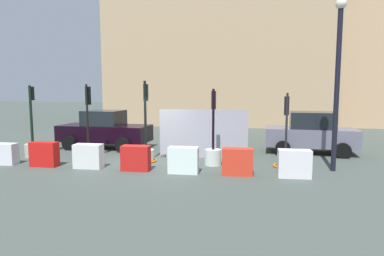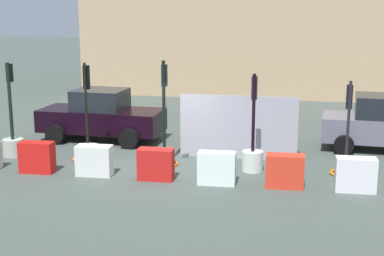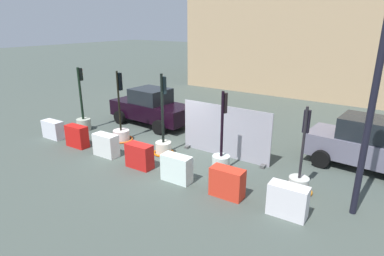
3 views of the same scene
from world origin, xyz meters
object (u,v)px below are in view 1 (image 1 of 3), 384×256
Objects in this scene: traffic_light_1 at (89,148)px; street_lamp_post at (338,72)px; traffic_light_2 at (146,149)px; car_grey_saloon at (311,133)px; construction_barrier_5 at (237,162)px; construction_barrier_6 at (294,164)px; construction_barrier_3 at (136,158)px; construction_barrier_0 at (3,154)px; construction_barrier_1 at (44,154)px; car_black_sedan at (105,130)px; traffic_light_3 at (213,150)px; construction_barrier_4 at (183,160)px; construction_barrier_2 at (88,156)px; traffic_light_4 at (285,156)px; traffic_light_0 at (33,143)px.

street_lamp_post reaches higher than traffic_light_1.
traffic_light_2 is 0.80× the size of car_grey_saloon.
construction_barrier_6 reaches higher than construction_barrier_5.
construction_barrier_3 is 7.98m from car_grey_saloon.
construction_barrier_0 is at bearing 179.37° from construction_barrier_3.
street_lamp_post reaches higher than construction_barrier_1.
construction_barrier_5 is (7.05, -0.01, -0.00)m from construction_barrier_1.
construction_barrier_0 is 0.18× the size of street_lamp_post.
car_black_sedan is (-0.45, 2.52, 0.45)m from traffic_light_1.
street_lamp_post reaches higher than car_black_sedan.
traffic_light_3 is 2.87× the size of construction_barrier_1.
car_grey_saloon reaches higher than construction_barrier_4.
construction_barrier_2 is 9.50m from car_grey_saloon.
construction_barrier_0 is 1.02× the size of construction_barrier_2.
construction_barrier_2 is 1.81m from construction_barrier_3.
traffic_light_3 is 1.05× the size of traffic_light_4.
construction_barrier_5 is at bearing -22.02° from traffic_light_2.
traffic_light_0 reaches higher than car_grey_saloon.
construction_barrier_1 is at bearing 179.71° from construction_barrier_3.
traffic_light_2 is at bearing 177.24° from traffic_light_3.
construction_barrier_5 is at bearing 0.09° from construction_barrier_3.
construction_barrier_1 is 1.00× the size of construction_barrier_3.
construction_barrier_6 is 0.26× the size of car_grey_saloon.
construction_barrier_5 is at bearing -160.27° from street_lamp_post.
traffic_light_2 reaches higher than construction_barrier_2.
traffic_light_0 is 5.35m from construction_barrier_3.
traffic_light_0 is at bearing -129.08° from car_black_sedan.
construction_barrier_6 is at bearing -0.22° from construction_barrier_2.
traffic_light_1 is 2.99× the size of construction_barrier_5.
construction_barrier_3 is at bearing -170.16° from street_lamp_post.
street_lamp_post reaches higher than construction_barrier_5.
construction_barrier_6 is at bearing -141.50° from street_lamp_post.
street_lamp_post is (10.32, 1.16, 2.95)m from construction_barrier_1.
traffic_light_2 reaches higher than car_black_sedan.
car_grey_saloon is 0.68× the size of street_lamp_post.
traffic_light_1 is at bearing 158.82° from construction_barrier_4.
construction_barrier_0 is at bearing 179.87° from construction_barrier_2.
traffic_light_2 reaches higher than car_grey_saloon.
street_lamp_post is at bearing 6.41° from construction_barrier_1.
traffic_light_1 is 2.90× the size of construction_barrier_6.
traffic_light_1 reaches higher than construction_barrier_5.
construction_barrier_4 is (-3.48, -1.54, 0.04)m from traffic_light_4.
construction_barrier_1 reaches higher than construction_barrier_4.
street_lamp_post is (11.90, -0.39, 2.81)m from traffic_light_0.
traffic_light_3 is 0.64× the size of car_black_sedan.
construction_barrier_4 is 1.81m from construction_barrier_5.
car_black_sedan is at bearing 100.13° from traffic_light_1.
traffic_light_2 is at bearing 177.52° from street_lamp_post.
construction_barrier_6 is (3.62, 0.10, 0.00)m from construction_barrier_4.
traffic_light_4 is at bearing 95.42° from construction_barrier_6.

